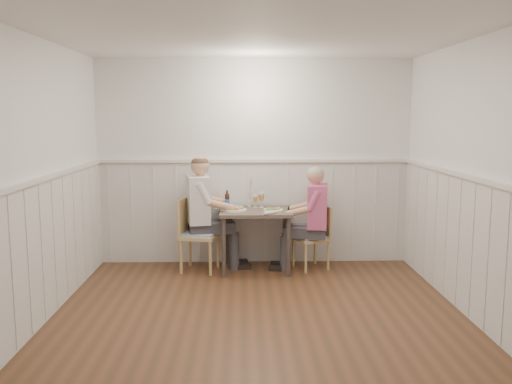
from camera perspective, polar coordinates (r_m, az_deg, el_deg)
The scene contains 16 objects.
ground_plane at distance 5.03m, azimuth 0.39°, elevation -14.01°, with size 4.50×4.50×0.00m, color #4C321D.
room_shell at distance 4.68m, azimuth 0.40°, elevation 3.49°, with size 4.04×4.54×2.60m.
wainscot at distance 5.48m, azimuth 0.16°, elevation -4.61°, with size 4.00×4.49×1.34m.
dining_table at distance 6.62m, azimuth -0.04°, elevation -2.80°, with size 0.86×0.70×0.75m.
chair_right at distance 6.78m, azimuth 6.15°, elevation -4.48°, with size 0.49×0.49×0.78m.
chair_left at distance 6.66m, azimuth -6.43°, elevation -4.16°, with size 0.50×0.50×0.90m.
man_in_pink at distance 6.67m, azimuth 6.11°, elevation -3.61°, with size 0.65×0.46×1.31m.
diner_cream at distance 6.68m, azimuth -5.72°, elevation -3.13°, with size 0.72×0.52×1.43m.
plate_man at distance 6.56m, azimuth 1.77°, elevation -1.81°, with size 0.24×0.24×0.06m.
plate_diner at distance 6.54m, azimuth -2.38°, elevation -1.80°, with size 0.29×0.29×0.07m.
beer_glass_a at distance 6.76m, azimuth 0.57°, elevation -0.55°, with size 0.08×0.08×0.20m.
beer_glass_b at distance 6.76m, azimuth -0.06°, elevation -0.73°, with size 0.07×0.07×0.16m.
beer_bottle at distance 6.80m, azimuth -3.06°, elevation -0.82°, with size 0.06×0.06×0.21m.
rolled_napkin at distance 6.30m, azimuth 1.43°, elevation -2.20°, with size 0.17×0.15×0.04m.
grass_vase at distance 6.81m, azimuth -0.70°, elevation -0.09°, with size 0.05×0.05×0.39m.
gingham_mat at distance 6.81m, azimuth -2.88°, elevation -1.59°, with size 0.33×0.27×0.01m.
Camera 1 is at (-0.15, -4.66, 1.89)m, focal length 38.00 mm.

